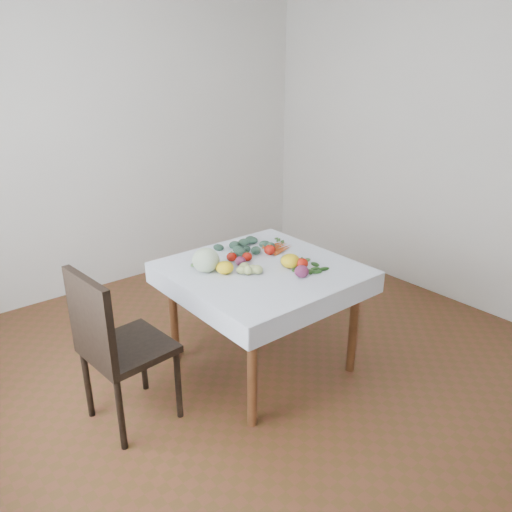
{
  "coord_description": "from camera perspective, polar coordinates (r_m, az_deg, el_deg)",
  "views": [
    {
      "loc": [
        -1.94,
        -2.31,
        2.05
      ],
      "look_at": [
        -0.01,
        0.06,
        0.82
      ],
      "focal_mm": 35.0,
      "sensor_mm": 36.0,
      "label": 1
    }
  ],
  "objects": [
    {
      "name": "carrot_bunch",
      "position": [
        3.59,
        2.6,
        1.03
      ],
      "size": [
        0.2,
        0.19,
        0.03
      ],
      "color": "#EA511A",
      "rests_on": "tablecloth"
    },
    {
      "name": "basil_bunch",
      "position": [
        3.29,
        5.84,
        -1.26
      ],
      "size": [
        0.23,
        0.2,
        0.01
      ],
      "color": "#29581B",
      "rests_on": "tablecloth"
    },
    {
      "name": "tablecloth",
      "position": [
        3.28,
        0.71,
        -1.34
      ],
      "size": [
        1.12,
        1.12,
        0.01
      ],
      "primitive_type": "cube",
      "color": "white",
      "rests_on": "table"
    },
    {
      "name": "onion_a",
      "position": [
        3.3,
        -1.8,
        -0.59
      ],
      "size": [
        0.09,
        0.09,
        0.06
      ],
      "primitive_type": "ellipsoid",
      "rotation": [
        0.0,
        0.0,
        -0.29
      ],
      "color": "#621C41",
      "rests_on": "tablecloth"
    },
    {
      "name": "tomatillo_cluster",
      "position": [
        3.18,
        -1.06,
        -1.55
      ],
      "size": [
        0.19,
        0.11,
        0.05
      ],
      "color": "#AFC06F",
      "rests_on": "tablecloth"
    },
    {
      "name": "tomato_a",
      "position": [
        3.37,
        -2.81,
        -0.1
      ],
      "size": [
        0.07,
        0.07,
        0.06
      ],
      "primitive_type": "ellipsoid",
      "rotation": [
        0.0,
        0.0,
        -0.05
      ],
      "color": "#AF160B",
      "rests_on": "tablecloth"
    },
    {
      "name": "tomato_d",
      "position": [
        3.26,
        5.25,
        -0.87
      ],
      "size": [
        0.09,
        0.09,
        0.07
      ],
      "primitive_type": "ellipsoid",
      "rotation": [
        0.0,
        0.0,
        0.14
      ],
      "color": "#AF160B",
      "rests_on": "tablecloth"
    },
    {
      "name": "dill_bunch",
      "position": [
        3.29,
        -5.8,
        -1.09
      ],
      "size": [
        0.21,
        0.21,
        0.02
      ],
      "color": "#467A37",
      "rests_on": "tablecloth"
    },
    {
      "name": "heirloom_front",
      "position": [
        3.27,
        3.95,
        -0.56
      ],
      "size": [
        0.13,
        0.13,
        0.09
      ],
      "primitive_type": "ellipsoid",
      "rotation": [
        0.0,
        0.0,
        0.01
      ],
      "color": "yellow",
      "rests_on": "tablecloth"
    },
    {
      "name": "heirloom_back",
      "position": [
        3.18,
        -3.6,
        -1.33
      ],
      "size": [
        0.15,
        0.15,
        0.08
      ],
      "primitive_type": "ellipsoid",
      "rotation": [
        0.0,
        0.0,
        0.31
      ],
      "color": "yellow",
      "rests_on": "tablecloth"
    },
    {
      "name": "kale_bunch",
      "position": [
        3.54,
        -1.24,
        0.9
      ],
      "size": [
        0.35,
        0.31,
        0.05
      ],
      "color": "#335342",
      "rests_on": "tablecloth"
    },
    {
      "name": "tomato_b",
      "position": [
        3.48,
        1.58,
        0.71
      ],
      "size": [
        0.1,
        0.1,
        0.07
      ],
      "primitive_type": "ellipsoid",
      "rotation": [
        0.0,
        0.0,
        0.29
      ],
      "color": "#AF160B",
      "rests_on": "tablecloth"
    },
    {
      "name": "ground",
      "position": [
        3.65,
        0.66,
        -12.27
      ],
      "size": [
        4.0,
        4.0,
        0.0
      ],
      "primitive_type": "plane",
      "color": "brown"
    },
    {
      "name": "back_wall",
      "position": [
        4.78,
        -15.24,
        12.76
      ],
      "size": [
        4.0,
        0.04,
        2.7
      ],
      "primitive_type": "cube",
      "color": "silver",
      "rests_on": "ground"
    },
    {
      "name": "cabbage",
      "position": [
        3.21,
        -5.75,
        -0.47
      ],
      "size": [
        0.2,
        0.2,
        0.16
      ],
      "primitive_type": "ellipsoid",
      "rotation": [
        0.0,
        0.0,
        0.16
      ],
      "color": "beige",
      "rests_on": "tablecloth"
    },
    {
      "name": "tomato_c",
      "position": [
        3.37,
        -1.03,
        -0.08
      ],
      "size": [
        0.07,
        0.07,
        0.06
      ],
      "primitive_type": "ellipsoid",
      "rotation": [
        0.0,
        0.0,
        -0.07
      ],
      "color": "#AF160B",
      "rests_on": "tablecloth"
    },
    {
      "name": "chair",
      "position": [
        2.94,
        -16.05,
        -9.31
      ],
      "size": [
        0.49,
        0.49,
        0.99
      ],
      "color": "black",
      "rests_on": "ground"
    },
    {
      "name": "table",
      "position": [
        3.32,
        0.71,
        -2.91
      ],
      "size": [
        1.0,
        1.0,
        0.75
      ],
      "color": "brown",
      "rests_on": "ground"
    },
    {
      "name": "onion_b",
      "position": [
        3.14,
        5.26,
        -1.77
      ],
      "size": [
        0.11,
        0.11,
        0.08
      ],
      "primitive_type": "ellipsoid",
      "rotation": [
        0.0,
        0.0,
        -0.21
      ],
      "color": "#621C41",
      "rests_on": "tablecloth"
    }
  ]
}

